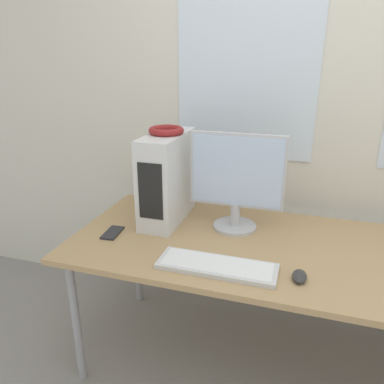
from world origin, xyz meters
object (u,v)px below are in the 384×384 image
object	(u,v)px
headphones	(166,130)
monitor_main	(237,180)
pc_tower	(167,178)
cell_phone	(112,233)
mouse	(299,276)
keyboard	(217,266)

from	to	relation	value
headphones	monitor_main	distance (m)	0.43
pc_tower	cell_phone	world-z (taller)	pc_tower
pc_tower	mouse	distance (m)	0.84
headphones	keyboard	size ratio (longest dim) A/B	0.36
keyboard	cell_phone	size ratio (longest dim) A/B	3.37
headphones	mouse	world-z (taller)	headphones
headphones	monitor_main	bearing A→B (deg)	-1.84
keyboard	cell_phone	world-z (taller)	keyboard
keyboard	mouse	world-z (taller)	mouse
headphones	mouse	distance (m)	0.94
monitor_main	headphones	bearing A→B (deg)	178.16
pc_tower	keyboard	xyz separation A→B (m)	(0.38, -0.42, -0.22)
pc_tower	monitor_main	size ratio (longest dim) A/B	0.94
mouse	headphones	bearing A→B (deg)	150.39
headphones	mouse	bearing A→B (deg)	-29.61
keyboard	mouse	xyz separation A→B (m)	(0.33, 0.02, 0.00)
keyboard	cell_phone	distance (m)	0.59
mouse	pc_tower	bearing A→B (deg)	150.45
mouse	keyboard	bearing A→B (deg)	-177.09
pc_tower	headphones	world-z (taller)	headphones
keyboard	mouse	size ratio (longest dim) A/B	5.17
monitor_main	cell_phone	size ratio (longest dim) A/B	3.31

